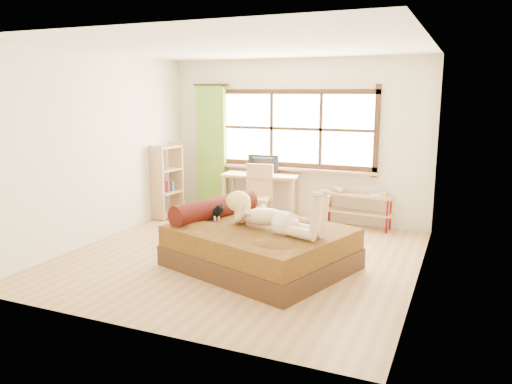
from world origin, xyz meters
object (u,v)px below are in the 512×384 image
at_px(kitten, 213,211).
at_px(chair, 258,192).
at_px(bed, 257,245).
at_px(desk, 261,180).
at_px(pipe_shelf, 358,203).
at_px(woman, 270,205).
at_px(bookshelf, 167,181).

relative_size(kitten, chair, 0.31).
height_order(bed, chair, chair).
relative_size(desk, pipe_shelf, 1.19).
bearing_deg(desk, kitten, -91.89).
bearing_deg(desk, woman, -71.66).
height_order(chair, bookshelf, bookshelf).
height_order(desk, chair, chair).
relative_size(pipe_shelf, bookshelf, 0.89).
bearing_deg(bookshelf, pipe_shelf, 17.94).
xyz_separation_m(bed, bookshelf, (-2.42, 1.68, 0.37)).
xyz_separation_m(woman, desk, (-1.05, 2.24, -0.12)).
height_order(bed, desk, desk).
distance_m(bed, pipe_shelf, 2.42).
bearing_deg(pipe_shelf, chair, -158.14).
height_order(kitten, chair, chair).
xyz_separation_m(bed, woman, (0.20, -0.07, 0.54)).
bearing_deg(bed, woman, -0.08).
height_order(desk, bookshelf, bookshelf).
height_order(bed, bookshelf, bookshelf).
relative_size(woman, desk, 1.07).
distance_m(woman, pipe_shelf, 2.46).
distance_m(bed, bookshelf, 2.97).
xyz_separation_m(chair, bookshelf, (-1.66, -0.13, 0.09)).
bearing_deg(pipe_shelf, bed, -104.25).
bearing_deg(bed, desk, 129.70).
distance_m(pipe_shelf, bookshelf, 3.27).
bearing_deg(pipe_shelf, kitten, -118.77).
bearing_deg(woman, pipe_shelf, 94.35).
xyz_separation_m(woman, kitten, (-0.87, 0.15, -0.18)).
bearing_deg(kitten, pipe_shelf, 74.90).
bearing_deg(woman, bed, 179.92).
bearing_deg(bookshelf, bed, -27.59).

